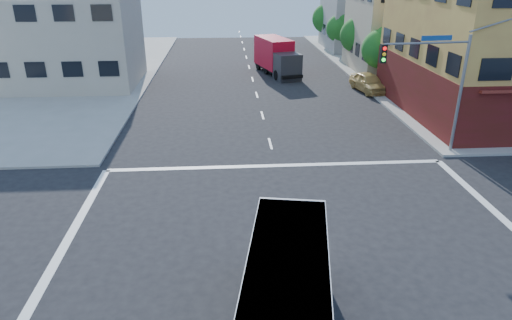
{
  "coord_description": "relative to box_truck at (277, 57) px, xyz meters",
  "views": [
    {
      "loc": [
        -2.83,
        -14.09,
        10.48
      ],
      "look_at": [
        -1.46,
        5.29,
        2.19
      ],
      "focal_mm": 32.0,
      "sensor_mm": 36.0,
      "label": 1
    }
  ],
  "objects": [
    {
      "name": "building_east_near",
      "position": [
        14.3,
        0.72,
        2.77
      ],
      "size": [
        12.06,
        10.06,
        9.0
      ],
      "color": "#B9AE8D",
      "rests_on": "ground"
    },
    {
      "name": "street_tree_b",
      "position": [
        9.22,
        2.67,
        2.02
      ],
      "size": [
        3.8,
        3.8,
        5.79
      ],
      "color": "#342013",
      "rests_on": "ground"
    },
    {
      "name": "building_west",
      "position": [
        -19.7,
        -3.27,
        2.27
      ],
      "size": [
        12.06,
        10.06,
        8.0
      ],
      "color": "#BDB09C",
      "rests_on": "ground"
    },
    {
      "name": "street_tree_c",
      "position": [
        9.22,
        10.67,
        1.72
      ],
      "size": [
        3.4,
        3.4,
        5.29
      ],
      "color": "#342013",
      "rests_on": "ground"
    },
    {
      "name": "street_tree_d",
      "position": [
        9.22,
        18.67,
        2.14
      ],
      "size": [
        4.0,
        4.0,
        6.03
      ],
      "color": "#342013",
      "rests_on": "ground"
    },
    {
      "name": "signal_mast_ne",
      "position": [
        6.4,
        -22.64,
        3.24
      ],
      "size": [
        7.91,
        1.13,
        8.07
      ],
      "color": "gray",
      "rests_on": "ground"
    },
    {
      "name": "street_tree_a",
      "position": [
        9.22,
        -5.33,
        1.85
      ],
      "size": [
        3.6,
        3.6,
        5.53
      ],
      "color": "#342013",
      "rests_on": "ground"
    },
    {
      "name": "building_east_far",
      "position": [
        14.3,
        14.72,
        3.27
      ],
      "size": [
        12.06,
        10.06,
        10.0
      ],
      "color": "#9D9C98",
      "rests_on": "ground"
    },
    {
      "name": "box_truck",
      "position": [
        0.0,
        0.0,
        0.0
      ],
      "size": [
        4.32,
        8.28,
        3.58
      ],
      "rotation": [
        0.0,
        0.0,
        0.27
      ],
      "color": "#2A2A2F",
      "rests_on": "ground"
    },
    {
      "name": "parked_car",
      "position": [
        7.45,
        -7.76,
        -0.9
      ],
      "size": [
        2.75,
        5.14,
        1.66
      ],
      "primitive_type": "imported",
      "rotation": [
        0.0,
        0.0,
        0.17
      ],
      "color": "tan",
      "rests_on": "ground"
    },
    {
      "name": "ground",
      "position": [
        -2.68,
        -33.26,
        -1.74
      ],
      "size": [
        120.0,
        120.0,
        0.0
      ],
      "primitive_type": "plane",
      "color": "black",
      "rests_on": "ground"
    }
  ]
}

